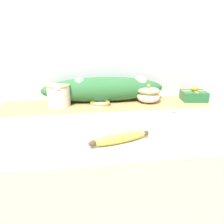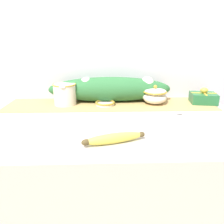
{
  "view_description": "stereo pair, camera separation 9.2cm",
  "coord_description": "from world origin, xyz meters",
  "px_view_note": "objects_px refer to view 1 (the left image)",
  "views": [
    {
      "loc": [
        -0.12,
        -0.92,
        1.25
      ],
      "look_at": [
        0.0,
        -0.05,
        0.95
      ],
      "focal_mm": 35.0,
      "sensor_mm": 36.0,
      "label": 1
    },
    {
      "loc": [
        -0.03,
        -0.92,
        1.25
      ],
      "look_at": [
        0.0,
        -0.05,
        0.95
      ],
      "focal_mm": 35.0,
      "sensor_mm": 36.0,
      "label": 2
    }
  ],
  "objects_px": {
    "cream_pitcher": "(59,95)",
    "small_dish": "(100,104)",
    "banana": "(120,138)",
    "sugar_bowl": "(148,95)",
    "spoon": "(172,112)",
    "gift_box": "(194,95)"
  },
  "relations": [
    {
      "from": "cream_pitcher",
      "to": "banana",
      "type": "relative_size",
      "value": 0.64
    },
    {
      "from": "small_dish",
      "to": "banana",
      "type": "bearing_deg",
      "value": -86.32
    },
    {
      "from": "sugar_bowl",
      "to": "banana",
      "type": "height_order",
      "value": "sugar_bowl"
    },
    {
      "from": "banana",
      "to": "spoon",
      "type": "bearing_deg",
      "value": 42.64
    },
    {
      "from": "spoon",
      "to": "sugar_bowl",
      "type": "bearing_deg",
      "value": 84.21
    },
    {
      "from": "cream_pitcher",
      "to": "gift_box",
      "type": "bearing_deg",
      "value": 0.22
    },
    {
      "from": "sugar_bowl",
      "to": "banana",
      "type": "relative_size",
      "value": 0.57
    },
    {
      "from": "banana",
      "to": "spoon",
      "type": "relative_size",
      "value": 1.37
    },
    {
      "from": "cream_pitcher",
      "to": "spoon",
      "type": "bearing_deg",
      "value": -18.3
    },
    {
      "from": "sugar_bowl",
      "to": "banana",
      "type": "distance_m",
      "value": 0.53
    },
    {
      "from": "spoon",
      "to": "banana",
      "type": "bearing_deg",
      "value": -163.55
    },
    {
      "from": "gift_box",
      "to": "cream_pitcher",
      "type": "bearing_deg",
      "value": -179.78
    },
    {
      "from": "sugar_bowl",
      "to": "spoon",
      "type": "relative_size",
      "value": 0.78
    },
    {
      "from": "small_dish",
      "to": "cream_pitcher",
      "type": "bearing_deg",
      "value": 174.16
    },
    {
      "from": "cream_pitcher",
      "to": "small_dish",
      "type": "bearing_deg",
      "value": -5.84
    },
    {
      "from": "banana",
      "to": "gift_box",
      "type": "height_order",
      "value": "gift_box"
    },
    {
      "from": "sugar_bowl",
      "to": "banana",
      "type": "bearing_deg",
      "value": -117.38
    },
    {
      "from": "sugar_bowl",
      "to": "gift_box",
      "type": "xyz_separation_m",
      "value": [
        0.27,
        0.0,
        -0.02
      ]
    },
    {
      "from": "small_dish",
      "to": "spoon",
      "type": "relative_size",
      "value": 0.64
    },
    {
      "from": "banana",
      "to": "spoon",
      "type": "distance_m",
      "value": 0.42
    },
    {
      "from": "small_dish",
      "to": "banana",
      "type": "distance_m",
      "value": 0.45
    },
    {
      "from": "gift_box",
      "to": "spoon",
      "type": "bearing_deg",
      "value": -137.66
    }
  ]
}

